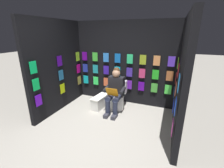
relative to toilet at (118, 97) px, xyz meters
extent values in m
plane|color=#9E998E|center=(-0.01, 1.56, -0.33)|extent=(30.00, 30.00, 0.00)
cube|color=black|center=(-0.01, -0.52, 0.85)|extent=(3.00, 0.10, 2.36)
cube|color=#13B3C0|center=(1.26, -0.44, 0.25)|extent=(0.17, 0.01, 0.26)
cube|color=#34F05C|center=(0.90, -0.44, 0.25)|extent=(0.17, 0.01, 0.26)
cube|color=#EB6238|center=(0.54, -0.44, 0.25)|extent=(0.17, 0.01, 0.26)
cube|color=orange|center=(0.17, -0.44, 0.25)|extent=(0.17, 0.01, 0.26)
cube|color=purple|center=(-0.19, -0.44, 0.25)|extent=(0.17, 0.01, 0.26)
cube|color=#530AA0|center=(-0.55, -0.44, 0.25)|extent=(0.17, 0.01, 0.26)
cube|color=green|center=(-0.91, -0.44, 0.25)|extent=(0.17, 0.01, 0.26)
cube|color=#4BE849|center=(-1.27, -0.44, 0.25)|extent=(0.17, 0.01, 0.26)
cube|color=#21319C|center=(1.26, -0.44, 0.63)|extent=(0.17, 0.01, 0.26)
cube|color=teal|center=(0.90, -0.44, 0.63)|extent=(0.17, 0.01, 0.26)
cube|color=#351AA4|center=(0.54, -0.44, 0.63)|extent=(0.17, 0.01, 0.26)
cube|color=#0FC2F1|center=(0.17, -0.44, 0.63)|extent=(0.17, 0.01, 0.26)
cube|color=#4129A0|center=(-0.19, -0.44, 0.63)|extent=(0.17, 0.01, 0.26)
cube|color=#DD3871|center=(-0.55, -0.44, 0.63)|extent=(0.17, 0.01, 0.26)
cube|color=green|center=(-0.91, -0.44, 0.63)|extent=(0.17, 0.01, 0.26)
cube|color=#AE6234|center=(-1.27, -0.44, 0.63)|extent=(0.17, 0.01, 0.26)
cube|color=#5A0B8E|center=(1.26, -0.44, 1.01)|extent=(0.17, 0.01, 0.26)
cube|color=green|center=(0.90, -0.44, 1.01)|extent=(0.17, 0.01, 0.26)
cube|color=#307EDD|center=(0.54, -0.44, 1.01)|extent=(0.17, 0.01, 0.26)
cube|color=blue|center=(0.17, -0.44, 1.01)|extent=(0.17, 0.01, 0.26)
cube|color=#2ACF77|center=(-0.19, -0.44, 1.01)|extent=(0.17, 0.01, 0.26)
cube|color=#97AC24|center=(-0.55, -0.44, 1.01)|extent=(0.17, 0.01, 0.26)
cube|color=#EA9050|center=(-0.91, -0.44, 1.01)|extent=(0.17, 0.01, 0.26)
cube|color=#5832D1|center=(-1.27, -0.44, 1.01)|extent=(0.17, 0.01, 0.26)
cube|color=black|center=(-1.51, 0.54, 0.85)|extent=(0.10, 2.03, 2.36)
cube|color=navy|center=(-1.42, -0.29, 0.25)|extent=(0.01, 0.17, 0.26)
cube|color=#1836E7|center=(-1.42, 0.54, 0.25)|extent=(0.01, 0.17, 0.26)
cube|color=#A92882|center=(-1.42, 1.37, 0.25)|extent=(0.01, 0.17, 0.26)
cube|color=maroon|center=(-1.42, -0.29, 0.63)|extent=(0.01, 0.17, 0.26)
cube|color=#E56B4B|center=(-1.42, 0.54, 0.63)|extent=(0.01, 0.17, 0.26)
cube|color=blue|center=(-1.42, 1.37, 0.63)|extent=(0.01, 0.17, 0.26)
cube|color=#82EB27|center=(-1.42, -0.29, 1.01)|extent=(0.01, 0.17, 0.26)
cube|color=red|center=(-1.42, 0.54, 1.01)|extent=(0.01, 0.17, 0.26)
cube|color=blue|center=(-1.42, 1.37, 1.01)|extent=(0.01, 0.17, 0.26)
cube|color=black|center=(1.49, 0.54, 0.85)|extent=(0.10, 2.03, 2.36)
cube|color=#5D0DCA|center=(1.41, 1.37, 0.25)|extent=(0.01, 0.17, 0.26)
cube|color=#B6CF0C|center=(1.41, 0.54, 0.25)|extent=(0.01, 0.17, 0.26)
cube|color=olive|center=(1.41, -0.29, 0.25)|extent=(0.01, 0.17, 0.26)
cube|color=#0EC755|center=(1.41, 1.37, 0.63)|extent=(0.01, 0.17, 0.26)
cube|color=#206191|center=(1.41, 0.54, 0.63)|extent=(0.01, 0.17, 0.26)
cube|color=#C30C7C|center=(1.41, -0.29, 0.63)|extent=(0.01, 0.17, 0.26)
cube|color=#0EC762|center=(1.41, 1.37, 1.01)|extent=(0.01, 0.17, 0.26)
cube|color=#440C8D|center=(1.41, 0.54, 1.01)|extent=(0.01, 0.17, 0.26)
cube|color=#8BD422|center=(1.41, -0.29, 1.01)|extent=(0.01, 0.17, 0.26)
cylinder|color=white|center=(0.00, 0.08, -0.13)|extent=(0.38, 0.38, 0.40)
cylinder|color=white|center=(0.00, 0.08, 0.09)|extent=(0.41, 0.41, 0.02)
cube|color=white|center=(0.00, -0.18, 0.25)|extent=(0.38, 0.19, 0.36)
cylinder|color=white|center=(0.00, -0.09, 0.25)|extent=(0.39, 0.07, 0.39)
cube|color=black|center=(0.00, 0.11, 0.36)|extent=(0.40, 0.23, 0.52)
sphere|color=tan|center=(0.00, 0.14, 0.71)|extent=(0.21, 0.21, 0.21)
sphere|color=#472D19|center=(0.00, 0.11, 0.78)|extent=(0.17, 0.17, 0.17)
cylinder|color=#23283D|center=(-0.10, 0.31, 0.11)|extent=(0.16, 0.40, 0.15)
cylinder|color=#23283D|center=(0.10, 0.31, 0.11)|extent=(0.16, 0.40, 0.15)
cylinder|color=#23283D|center=(-0.11, 0.49, -0.11)|extent=(0.12, 0.12, 0.42)
cylinder|color=#23283D|center=(0.09, 0.49, -0.11)|extent=(0.12, 0.12, 0.42)
cube|color=#33333D|center=(-0.11, 0.55, -0.28)|extent=(0.11, 0.26, 0.09)
cube|color=#33333D|center=(0.09, 0.55, -0.28)|extent=(0.11, 0.26, 0.09)
cylinder|color=black|center=(-0.22, 0.28, 0.33)|extent=(0.09, 0.31, 0.13)
cylinder|color=black|center=(0.22, 0.29, 0.33)|extent=(0.09, 0.31, 0.13)
cube|color=orange|center=(-0.01, 0.45, 0.32)|extent=(0.30, 0.13, 0.23)
cube|color=white|center=(0.48, 0.15, -0.17)|extent=(0.31, 0.62, 0.31)
cube|color=white|center=(0.48, 0.15, 0.00)|extent=(0.33, 0.64, 0.03)
camera|label=1|loc=(-1.31, 3.72, 1.71)|focal=24.80mm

